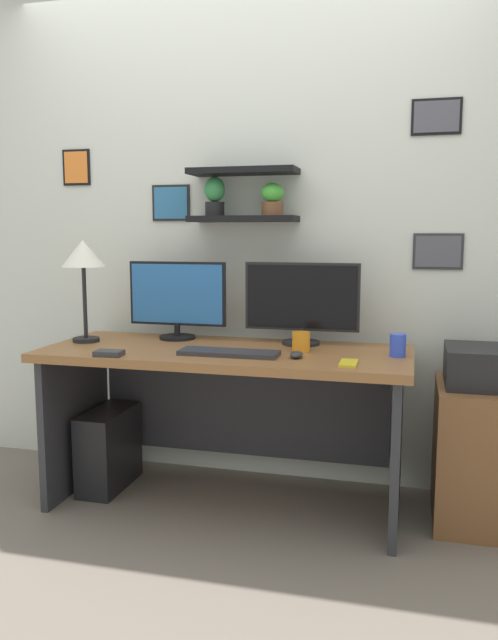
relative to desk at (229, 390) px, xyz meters
name	(u,v)px	position (x,y,z in m)	size (l,w,h in m)	color
ground_plane	(226,503)	(0.00, -0.06, -0.54)	(8.00, 8.00, 0.00)	#70665B
back_wall_assembly	(249,219)	(0.00, 0.38, 0.81)	(4.40, 0.24, 2.70)	silver
desk	(229,390)	(0.00, 0.00, 0.00)	(1.69, 0.68, 0.75)	brown
monitor_left	(177,299)	(-0.32, 0.16, 0.41)	(0.50, 0.18, 0.39)	black
monitor_right	(302,301)	(0.32, 0.16, 0.42)	(0.55, 0.18, 0.39)	black
keyboard	(229,353)	(0.06, -0.19, 0.22)	(0.44, 0.14, 0.02)	#2D2D33
computer_mouse	(296,355)	(0.35, -0.18, 0.22)	(0.06, 0.09, 0.03)	#2D2D33
desk_lamp	(83,259)	(-0.72, -0.04, 0.61)	(0.21, 0.21, 0.50)	black
cell_phone	(349,363)	(0.58, -0.25, 0.21)	(0.07, 0.14, 0.01)	yellow
coffee_mug	(301,342)	(0.35, -0.03, 0.25)	(0.08, 0.08, 0.09)	orange
pen_cup	(398,345)	(0.77, -0.03, 0.26)	(0.07, 0.07, 0.10)	blue
scissors_tray	(109,353)	(-0.45, -0.34, 0.22)	(0.12, 0.08, 0.02)	#2D2D33
drawer_cabinet	(486,454)	(1.17, 0.07, -0.23)	(0.44, 0.50, 0.62)	brown
printer	(491,367)	(1.17, 0.07, 0.16)	(0.38, 0.34, 0.17)	black
computer_tower_left	(109,449)	(-0.63, -0.01, -0.34)	(0.18, 0.40, 0.40)	black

